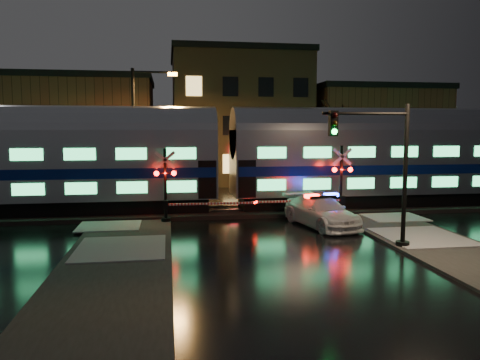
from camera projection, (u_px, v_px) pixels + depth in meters
The scene contains 13 objects.
ground at pixel (265, 230), 22.69m from camera, with size 120.00×120.00×0.00m, color black.
ballast at pixel (247, 210), 27.59m from camera, with size 90.00×4.20×0.24m, color black.
sidewalk_left at pixel (112, 272), 15.80m from camera, with size 4.00×20.00×0.12m, color #2D2D2D.
sidewalk_right at pixel (464, 256), 17.77m from camera, with size 4.00×20.00×0.12m, color #2D2D2D.
building_left at pixel (73, 134), 41.86m from camera, with size 14.00×10.00×9.00m, color #50301F.
building_mid at pixel (237, 120), 44.48m from camera, with size 12.00×11.00×11.50m, color brown.
building_right at pixel (368, 136), 46.12m from camera, with size 12.00×10.00×8.50m, color #50301F.
train at pixel (224, 155), 27.03m from camera, with size 51.00×3.12×5.92m.
police_car at pixel (321, 212), 23.50m from camera, with size 3.20×5.49×1.66m.
crossing_signal_right at pixel (335, 189), 25.44m from camera, with size 5.65×0.65×4.00m.
crossing_signal_left at pixel (173, 193), 24.11m from camera, with size 5.51×0.64×3.90m.
traffic_light at pixel (384, 173), 18.70m from camera, with size 3.80×0.69×5.88m.
streetlight at pixel (139, 127), 30.02m from camera, with size 2.92×0.31×8.73m.
Camera 1 is at (-4.57, -21.85, 4.86)m, focal length 35.00 mm.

